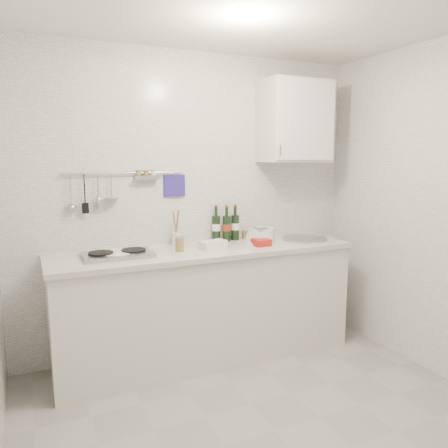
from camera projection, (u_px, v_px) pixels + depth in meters
name	position (u px, v px, depth m)	size (l,w,h in m)	color
floor	(275.00, 431.00, 2.65)	(3.00, 3.00, 0.00)	gray
back_wall	(192.00, 204.00, 3.72)	(3.00, 0.02, 2.50)	silver
counter	(207.00, 306.00, 3.58)	(2.44, 0.64, 0.96)	beige
wall_rail	(122.00, 185.00, 3.42)	(0.98, 0.09, 0.34)	#93969B
wall_cabinet	(295.00, 122.00, 3.82)	(0.60, 0.38, 0.70)	beige
plate_stack_hob	(114.00, 254.00, 3.20)	(0.26, 0.26, 0.03)	#4F5AB3
plate_stack_sink	(260.00, 236.00, 3.73)	(0.29, 0.27, 0.13)	white
wine_bottles	(226.00, 223.00, 3.79)	(0.24, 0.12, 0.31)	black
butter_dish	(213.00, 245.00, 3.48)	(0.22, 0.11, 0.06)	white
strawberry_punnet	(261.00, 242.00, 3.60)	(0.13, 0.13, 0.05)	red
utensil_crock	(176.00, 237.00, 3.60)	(0.07, 0.07, 0.30)	white
jar_a	(177.00, 239.00, 3.61)	(0.07, 0.07, 0.10)	olive
jar_b	(245.00, 234.00, 3.90)	(0.06, 0.06, 0.08)	olive
jar_c	(264.00, 236.00, 3.81)	(0.06, 0.06, 0.09)	olive
jar_d	(179.00, 244.00, 3.38)	(0.07, 0.07, 0.11)	olive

